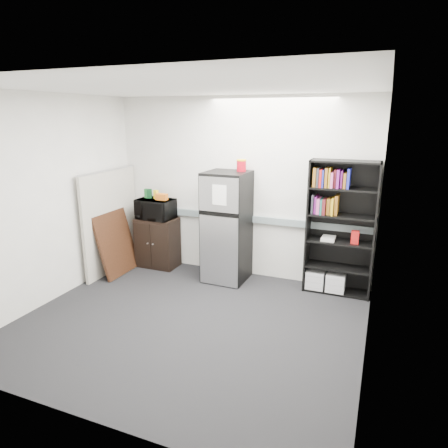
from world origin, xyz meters
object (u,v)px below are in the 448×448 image
at_px(refrigerator, 227,227).
at_px(cabinet, 158,242).
at_px(microwave, 155,209).
at_px(cubicle_partition, 111,221).
at_px(bookshelf, 339,225).

bearing_deg(refrigerator, cabinet, 177.55).
relative_size(microwave, refrigerator, 0.35).
xyz_separation_m(cubicle_partition, cabinet, (0.57, 0.42, -0.41)).
bearing_deg(bookshelf, microwave, -178.35).
bearing_deg(refrigerator, bookshelf, 6.46).
xyz_separation_m(cubicle_partition, refrigerator, (1.82, 0.34, 0.01)).
bearing_deg(microwave, cabinet, 91.98).
bearing_deg(cabinet, microwave, -90.00).
xyz_separation_m(bookshelf, cabinet, (-2.84, -0.07, -0.57)).
xyz_separation_m(cabinet, refrigerator, (1.25, -0.08, 0.41)).
xyz_separation_m(cubicle_partition, microwave, (0.57, 0.40, 0.16)).
bearing_deg(bookshelf, cubicle_partition, -171.87).
relative_size(cabinet, refrigerator, 0.50).
distance_m(bookshelf, cabinet, 2.90).
distance_m(bookshelf, refrigerator, 1.60).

